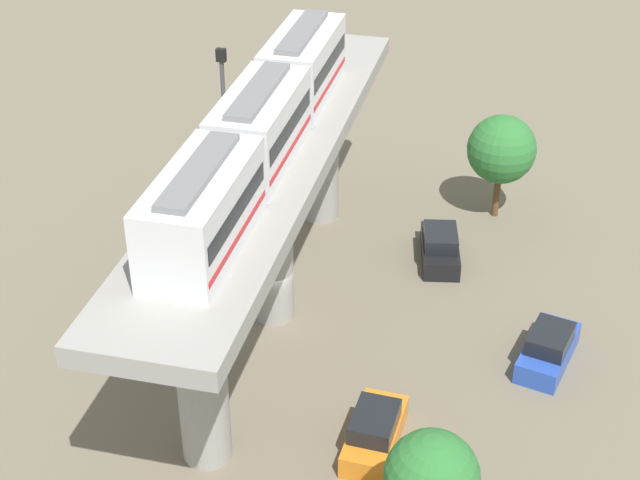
{
  "coord_description": "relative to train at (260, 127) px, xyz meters",
  "views": [
    {
      "loc": [
        -10.61,
        34.76,
        26.71
      ],
      "look_at": [
        -2.5,
        1.18,
        5.19
      ],
      "focal_mm": 53.75,
      "sensor_mm": 36.0,
      "label": 1
    }
  ],
  "objects": [
    {
      "name": "ground_plane",
      "position": [
        0.0,
        -1.18,
        -10.18
      ],
      "size": [
        120.0,
        120.0,
        0.0
      ],
      "primitive_type": "plane",
      "color": "#706654"
    },
    {
      "name": "viaduct",
      "position": [
        0.0,
        -1.18,
        -3.73
      ],
      "size": [
        5.2,
        28.85,
        8.65
      ],
      "color": "#999691",
      "rests_on": "ground"
    },
    {
      "name": "train",
      "position": [
        0.0,
        0.0,
        0.0
      ],
      "size": [
        2.64,
        20.5,
        3.24
      ],
      "color": "silver",
      "rests_on": "viaduct"
    },
    {
      "name": "parked_car_orange",
      "position": [
        -6.2,
        6.28,
        -9.44
      ],
      "size": [
        2.02,
        4.29,
        1.76
      ],
      "rotation": [
        0.0,
        0.0,
        -0.05
      ],
      "color": "orange",
      "rests_on": "ground"
    },
    {
      "name": "parked_car_black",
      "position": [
        -6.92,
        -7.69,
        -9.44
      ],
      "size": [
        2.54,
        4.46,
        1.76
      ],
      "rotation": [
        0.0,
        0.0,
        0.19
      ],
      "color": "black",
      "rests_on": "ground"
    },
    {
      "name": "parked_car_blue",
      "position": [
        -12.57,
        -0.59,
        -9.44
      ],
      "size": [
        2.74,
        4.51,
        1.76
      ],
      "rotation": [
        0.0,
        0.0,
        -0.24
      ],
      "color": "#284CB7",
      "rests_on": "ground"
    },
    {
      "name": "tree_near_viaduct",
      "position": [
        -8.9,
        10.82,
        -6.7
      ],
      "size": [
        3.22,
        3.22,
        5.11
      ],
      "color": "brown",
      "rests_on": "ground"
    },
    {
      "name": "tree_mid_lot",
      "position": [
        -9.28,
        -12.91,
        -6.17
      ],
      "size": [
        3.67,
        3.67,
        5.86
      ],
      "color": "brown",
      "rests_on": "ground"
    },
    {
      "name": "signal_post",
      "position": [
        3.4,
        -5.35,
        -4.02
      ],
      "size": [
        0.44,
        0.28,
        11.25
      ],
      "color": "#4C4C51",
      "rests_on": "ground"
    }
  ]
}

